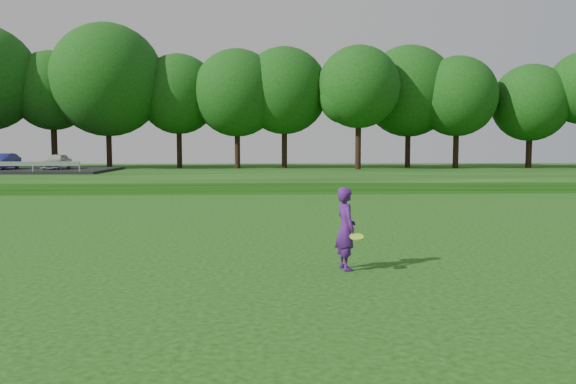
{
  "coord_description": "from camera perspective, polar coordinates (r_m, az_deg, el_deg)",
  "views": [
    {
      "loc": [
        -0.58,
        -10.56,
        2.59
      ],
      "look_at": [
        0.21,
        4.93,
        1.3
      ],
      "focal_mm": 35.0,
      "sensor_mm": 36.0,
      "label": 1
    }
  ],
  "objects": [
    {
      "name": "ground",
      "position": [
        10.89,
        0.22,
        -9.02
      ],
      "size": [
        140.0,
        140.0,
        0.0
      ],
      "primitive_type": "plane",
      "color": "#153D0B",
      "rests_on": "ground"
    },
    {
      "name": "berm",
      "position": [
        44.62,
        -2.16,
        1.82
      ],
      "size": [
        130.0,
        30.0,
        0.6
      ],
      "primitive_type": "cube",
      "color": "#153D0B",
      "rests_on": "ground"
    },
    {
      "name": "walking_path",
      "position": [
        30.67,
        -1.82,
        -0.04
      ],
      "size": [
        130.0,
        1.6,
        0.04
      ],
      "primitive_type": "cube",
      "color": "gray",
      "rests_on": "ground"
    },
    {
      "name": "treeline",
      "position": [
        48.87,
        -2.25,
        11.24
      ],
      "size": [
        104.0,
        7.0,
        15.0
      ],
      "primitive_type": null,
      "color": "#10400E",
      "rests_on": "berm"
    },
    {
      "name": "woman",
      "position": [
        11.75,
        5.89,
        -3.72
      ],
      "size": [
        0.58,
        0.84,
        1.73
      ],
      "color": "#49186F",
      "rests_on": "ground"
    }
  ]
}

